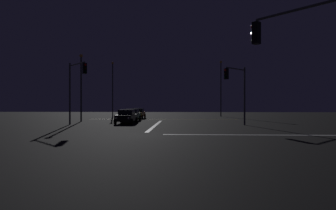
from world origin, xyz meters
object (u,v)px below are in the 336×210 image
(traffic_signal_ne, at_px, (237,85))
(traffic_signal_nw, at_px, (76,82))
(sedan_black, at_px, (126,116))
(streetlamp_left_near, at_px, (81,82))
(streetlamp_left_far, at_px, (113,85))
(traffic_signal_se, at_px, (313,47))
(sedan_orange, at_px, (138,113))
(streetlamp_right_far, at_px, (221,85))
(sedan_green, at_px, (132,115))

(traffic_signal_ne, bearing_deg, traffic_signal_nw, -179.78)
(sedan_black, xyz_separation_m, streetlamp_left_near, (-6.46, 3.32, 4.16))
(traffic_signal_nw, xyz_separation_m, streetlamp_left_far, (-1.75, 22.25, 1.25))
(sedan_black, bearing_deg, traffic_signal_se, -58.99)
(sedan_orange, height_order, streetlamp_right_far, streetlamp_right_far)
(traffic_signal_ne, distance_m, streetlamp_right_far, 22.31)
(sedan_green, relative_size, streetlamp_left_far, 0.43)
(sedan_black, relative_size, sedan_green, 1.00)
(sedan_black, height_order, traffic_signal_nw, traffic_signal_nw)
(streetlamp_left_near, bearing_deg, traffic_signal_nw, -74.36)
(sedan_green, relative_size, traffic_signal_se, 0.67)
(sedan_black, height_order, streetlamp_left_near, streetlamp_left_near)
(streetlamp_left_far, height_order, streetlamp_right_far, streetlamp_right_far)
(streetlamp_left_near, bearing_deg, sedan_green, 19.07)
(sedan_orange, distance_m, streetlamp_left_near, 10.98)
(traffic_signal_se, height_order, streetlamp_right_far, streetlamp_right_far)
(sedan_black, bearing_deg, sedan_green, 94.07)
(traffic_signal_se, bearing_deg, streetlamp_right_far, 87.03)
(sedan_green, xyz_separation_m, traffic_signal_ne, (12.21, -8.29, 3.32))
(sedan_green, distance_m, traffic_signal_nw, 10.11)
(sedan_green, height_order, traffic_signal_ne, traffic_signal_ne)
(sedan_green, bearing_deg, traffic_signal_ne, -34.16)
(sedan_green, xyz_separation_m, streetlamp_left_near, (-6.08, -2.10, 4.16))
(streetlamp_left_far, distance_m, streetlamp_right_far, 19.97)
(traffic_signal_ne, relative_size, streetlamp_left_far, 0.60)
(traffic_signal_ne, bearing_deg, streetlamp_right_far, 85.66)
(streetlamp_left_far, xyz_separation_m, streetlamp_left_near, (0.00, -16.00, -0.80))
(traffic_signal_se, xyz_separation_m, traffic_signal_ne, (0.31, 16.29, -0.35))
(sedan_black, bearing_deg, traffic_signal_nw, -148.16)
(streetlamp_left_far, bearing_deg, streetlamp_left_near, -90.00)
(traffic_signal_ne, xyz_separation_m, streetlamp_left_near, (-18.29, 6.19, 0.84))
(streetlamp_left_far, bearing_deg, sedan_green, -66.39)
(traffic_signal_nw, relative_size, streetlamp_left_near, 0.77)
(traffic_signal_ne, height_order, streetlamp_right_far, streetlamp_right_far)
(sedan_black, height_order, streetlamp_right_far, streetlamp_right_far)
(sedan_black, relative_size, traffic_signal_se, 0.67)
(sedan_green, distance_m, streetlamp_right_far, 20.28)
(traffic_signal_ne, relative_size, streetlamp_right_far, 0.59)
(sedan_black, relative_size, streetlamp_right_far, 0.43)
(sedan_black, distance_m, traffic_signal_nw, 6.68)
(sedan_green, distance_m, sedan_orange, 6.13)
(traffic_signal_se, bearing_deg, sedan_green, 115.84)
(streetlamp_left_near, bearing_deg, traffic_signal_ne, -18.69)
(traffic_signal_nw, bearing_deg, traffic_signal_ne, 0.22)
(sedan_green, relative_size, streetlamp_right_far, 0.43)
(traffic_signal_ne, bearing_deg, streetlamp_left_near, 161.31)
(traffic_signal_se, height_order, traffic_signal_ne, traffic_signal_se)
(sedan_orange, relative_size, streetlamp_right_far, 0.43)
(traffic_signal_ne, xyz_separation_m, streetlamp_left_far, (-18.29, 22.19, 1.65))
(traffic_signal_se, distance_m, streetlamp_left_near, 28.78)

